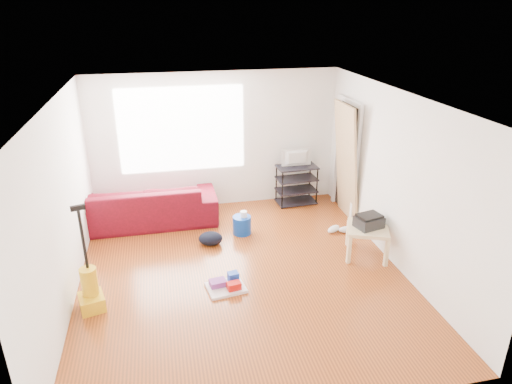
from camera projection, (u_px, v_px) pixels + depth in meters
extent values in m
cube|color=brown|center=(242.00, 273.00, 6.53)|extent=(4.50, 5.00, 0.01)
cube|color=white|center=(240.00, 99.00, 5.57)|extent=(4.50, 5.00, 0.01)
cube|color=white|center=(216.00, 141.00, 8.30)|extent=(4.50, 0.01, 2.50)
cube|color=white|center=(295.00, 307.00, 3.80)|extent=(4.50, 0.01, 2.50)
cube|color=white|center=(61.00, 208.00, 5.61)|extent=(0.01, 5.00, 2.50)
cube|color=white|center=(396.00, 180.00, 6.49)|extent=(0.01, 5.00, 2.50)
cube|color=white|center=(182.00, 130.00, 8.07)|extent=(2.20, 0.01, 1.50)
cube|color=white|center=(356.00, 168.00, 7.71)|extent=(0.06, 0.08, 2.00)
cube|color=white|center=(336.00, 152.00, 8.52)|extent=(0.06, 0.08, 2.00)
cube|color=white|center=(350.00, 101.00, 7.71)|extent=(0.06, 0.98, 0.08)
cube|color=black|center=(347.00, 159.00, 8.12)|extent=(0.01, 0.86, 1.98)
imported|color=#380910|center=(148.00, 223.00, 8.03)|extent=(2.41, 0.94, 0.70)
cube|color=black|center=(296.00, 201.00, 8.81)|extent=(0.77, 0.47, 0.03)
cube|color=black|center=(296.00, 190.00, 8.72)|extent=(0.77, 0.47, 0.03)
cube|color=black|center=(297.00, 179.00, 8.63)|extent=(0.77, 0.47, 0.03)
cube|color=black|center=(297.00, 167.00, 8.54)|extent=(0.77, 0.47, 0.03)
cylinder|color=black|center=(282.00, 190.00, 8.43)|extent=(0.03, 0.03, 0.75)
cylinder|color=black|center=(276.00, 183.00, 8.76)|extent=(0.03, 0.03, 0.75)
cylinder|color=black|center=(317.00, 187.00, 8.60)|extent=(0.03, 0.03, 0.75)
cylinder|color=black|center=(310.00, 180.00, 8.93)|extent=(0.03, 0.03, 0.75)
imported|color=black|center=(297.00, 158.00, 8.47)|extent=(0.56, 0.07, 0.32)
cube|color=#D2C286|center=(368.00, 229.00, 6.83)|extent=(0.77, 0.77, 0.05)
cube|color=#D2C286|center=(349.00, 250.00, 6.72)|extent=(0.05, 0.05, 0.43)
cube|color=#D2C286|center=(348.00, 233.00, 7.21)|extent=(0.05, 0.05, 0.43)
cube|color=#D2C286|center=(387.00, 253.00, 6.64)|extent=(0.05, 0.05, 0.43)
cube|color=#D2C286|center=(383.00, 236.00, 7.13)|extent=(0.05, 0.05, 0.43)
cube|color=black|center=(369.00, 222.00, 6.79)|extent=(0.44, 0.38, 0.16)
cube|color=black|center=(370.00, 216.00, 6.75)|extent=(0.40, 0.33, 0.04)
cylinder|color=#09369D|center=(242.00, 233.00, 7.67)|extent=(0.38, 0.38, 0.31)
cylinder|color=white|center=(244.00, 222.00, 7.58)|extent=(0.11, 0.11, 0.10)
cube|color=silver|center=(226.00, 288.00, 6.17)|extent=(0.55, 0.47, 0.04)
cube|color=#BD0F0A|center=(234.00, 286.00, 6.09)|extent=(0.20, 0.15, 0.10)
cube|color=#732D7D|center=(218.00, 283.00, 6.17)|extent=(0.24, 0.19, 0.08)
cube|color=#1639AD|center=(233.00, 277.00, 6.25)|extent=(0.16, 0.14, 0.14)
ellipsoid|color=black|center=(211.00, 244.00, 7.32)|extent=(0.42, 0.36, 0.21)
ellipsoid|color=white|center=(334.00, 229.00, 7.68)|extent=(0.30, 0.25, 0.11)
ellipsoid|color=white|center=(347.00, 230.00, 7.66)|extent=(0.29, 0.14, 0.11)
cube|color=gold|center=(92.00, 302.00, 5.75)|extent=(0.37, 0.40, 0.19)
cylinder|color=gold|center=(89.00, 281.00, 5.69)|extent=(0.21, 0.21, 0.37)
cylinder|color=black|center=(83.00, 240.00, 5.50)|extent=(0.04, 0.04, 0.78)
cube|color=black|center=(78.00, 208.00, 5.34)|extent=(0.17, 0.08, 0.06)
cube|color=tan|center=(342.00, 216.00, 8.29)|extent=(0.26, 0.82, 2.05)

